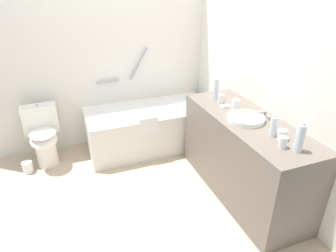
% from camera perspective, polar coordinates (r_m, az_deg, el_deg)
% --- Properties ---
extents(ground_plane, '(3.83, 3.83, 0.00)m').
position_cam_1_polar(ground_plane, '(3.09, -8.12, -13.67)').
color(ground_plane, '#C1AD8E').
extents(wall_back_tiled, '(3.23, 0.10, 2.31)m').
position_cam_1_polar(wall_back_tiled, '(3.78, -14.15, 13.20)').
color(wall_back_tiled, white).
rests_on(wall_back_tiled, ground_plane).
extents(wall_right_mirror, '(0.10, 2.97, 2.31)m').
position_cam_1_polar(wall_right_mirror, '(3.12, 17.96, 9.93)').
color(wall_right_mirror, white).
rests_on(wall_right_mirror, ground_plane).
extents(bathtub, '(1.59, 0.74, 1.23)m').
position_cam_1_polar(bathtub, '(3.80, -3.48, -0.01)').
color(bathtub, white).
rests_on(bathtub, ground_plane).
extents(toilet, '(0.40, 0.51, 0.70)m').
position_cam_1_polar(toilet, '(3.69, -23.11, -1.77)').
color(toilet, white).
rests_on(toilet, ground_plane).
extents(vanity_counter, '(0.55, 1.57, 0.83)m').
position_cam_1_polar(vanity_counter, '(3.01, 14.39, -5.76)').
color(vanity_counter, '#6B6056').
rests_on(vanity_counter, ground_plane).
extents(sink_basin, '(0.34, 0.34, 0.04)m').
position_cam_1_polar(sink_basin, '(2.77, 14.92, 1.45)').
color(sink_basin, white).
rests_on(sink_basin, vanity_counter).
extents(sink_faucet, '(0.12, 0.15, 0.07)m').
position_cam_1_polar(sink_faucet, '(2.88, 18.15, 2.18)').
color(sink_faucet, '#A2A2A7').
rests_on(sink_faucet, vanity_counter).
extents(water_bottle_0, '(0.07, 0.07, 0.24)m').
position_cam_1_polar(water_bottle_0, '(2.37, 24.29, -2.11)').
color(water_bottle_0, silver).
rests_on(water_bottle_0, vanity_counter).
extents(water_bottle_1, '(0.06, 0.06, 0.19)m').
position_cam_1_polar(water_bottle_1, '(2.54, 19.88, -0.06)').
color(water_bottle_1, silver).
rests_on(water_bottle_1, vanity_counter).
extents(water_bottle_2, '(0.06, 0.06, 0.25)m').
position_cam_1_polar(water_bottle_2, '(3.21, 9.31, 7.28)').
color(water_bottle_2, silver).
rests_on(water_bottle_2, vanity_counter).
extents(drinking_glass_0, '(0.07, 0.07, 0.10)m').
position_cam_1_polar(drinking_glass_0, '(2.99, 13.00, 4.18)').
color(drinking_glass_0, white).
rests_on(drinking_glass_0, vanity_counter).
extents(drinking_glass_1, '(0.08, 0.08, 0.09)m').
position_cam_1_polar(drinking_glass_1, '(2.53, 21.32, -1.61)').
color(drinking_glass_1, white).
rests_on(drinking_glass_1, vanity_counter).
extents(drinking_glass_2, '(0.06, 0.06, 0.09)m').
position_cam_1_polar(drinking_glass_2, '(2.41, 21.45, -2.96)').
color(drinking_glass_2, white).
rests_on(drinking_glass_2, vanity_counter).
extents(drinking_glass_3, '(0.06, 0.06, 0.10)m').
position_cam_1_polar(drinking_glass_3, '(3.10, 10.29, 5.23)').
color(drinking_glass_3, white).
rests_on(drinking_glass_3, vanity_counter).
extents(soap_dish, '(0.09, 0.06, 0.02)m').
position_cam_1_polar(soap_dish, '(3.03, 11.07, 3.81)').
color(soap_dish, white).
rests_on(soap_dish, vanity_counter).
extents(toilet_paper_roll, '(0.11, 0.11, 0.13)m').
position_cam_1_polar(toilet_paper_roll, '(3.73, -25.64, -7.24)').
color(toilet_paper_roll, white).
rests_on(toilet_paper_roll, ground_plane).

